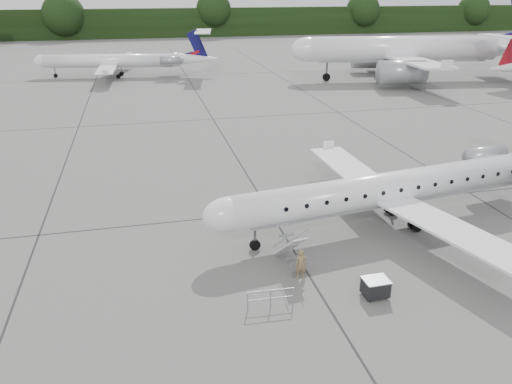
{
  "coord_description": "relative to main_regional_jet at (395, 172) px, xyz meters",
  "views": [
    {
      "loc": [
        -13.39,
        -24.03,
        14.19
      ],
      "look_at": [
        -6.91,
        3.81,
        2.3
      ],
      "focal_mm": 35.0,
      "sensor_mm": 36.0,
      "label": 1
    }
  ],
  "objects": [
    {
      "name": "treeline",
      "position": [
        -1.47,
        127.95,
        0.47
      ],
      "size": [
        260.0,
        4.0,
        8.0
      ],
      "primitive_type": "cube",
      "color": "black",
      "rests_on": "ground"
    },
    {
      "name": "main_regional_jet",
      "position": [
        0.0,
        0.0,
        0.0
      ],
      "size": [
        30.1,
        23.59,
        7.06
      ],
      "primitive_type": null,
      "rotation": [
        0.0,
        0.0,
        0.15
      ],
      "color": "white",
      "rests_on": "ground"
    },
    {
      "name": "bg_regional_left",
      "position": [
        -18.87,
        61.15,
        0.18
      ],
      "size": [
        31.21,
        24.71,
        7.41
      ],
      "primitive_type": null,
      "rotation": [
        0.0,
        0.0,
        -0.17
      ],
      "color": "white",
      "rests_on": "ground"
    },
    {
      "name": "airstair",
      "position": [
        -7.71,
        -3.44,
        -2.42
      ],
      "size": [
        1.2,
        2.6,
        2.21
      ],
      "primitive_type": null,
      "rotation": [
        0.0,
        0.0,
        0.15
      ],
      "color": "white",
      "rests_on": "ground"
    },
    {
      "name": "bg_narrowbody",
      "position": [
        26.08,
        47.83,
        3.26
      ],
      "size": [
        41.63,
        32.85,
        13.57
      ],
      "primitive_type": null,
      "rotation": [
        0.0,
        0.0,
        -0.16
      ],
      "color": "white",
      "rests_on": "ground"
    },
    {
      "name": "passenger",
      "position": [
        -7.51,
        -4.83,
        -2.7
      ],
      "size": [
        0.65,
        0.47,
        1.66
      ],
      "primitive_type": "imported",
      "rotation": [
        0.0,
        0.0,
        -0.13
      ],
      "color": "olive",
      "rests_on": "ground"
    },
    {
      "name": "baggage_cart",
      "position": [
        -4.47,
        -7.24,
        -3.01
      ],
      "size": [
        1.21,
        0.99,
        1.03
      ],
      "primitive_type": null,
      "rotation": [
        0.0,
        0.0,
        0.02
      ],
      "color": "black",
      "rests_on": "ground"
    },
    {
      "name": "ground",
      "position": [
        -1.47,
        -2.05,
        -3.53
      ],
      "size": [
        320.0,
        320.0,
        0.0
      ],
      "primitive_type": "plane",
      "color": "slate",
      "rests_on": "ground"
    },
    {
      "name": "safety_railing",
      "position": [
        -9.72,
        -7.02,
        -3.03
      ],
      "size": [
        2.2,
        0.17,
        1.0
      ],
      "primitive_type": null,
      "rotation": [
        0.0,
        0.0,
        -0.04
      ],
      "color": "gray",
      "rests_on": "ground"
    }
  ]
}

